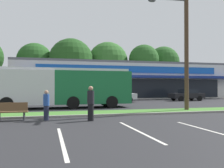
% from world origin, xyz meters
% --- Properties ---
extents(grass_median, '(56.00, 2.20, 0.12)m').
position_xyz_m(grass_median, '(0.00, 14.00, 0.06)').
color(grass_median, '#427A2D').
rests_on(grass_median, ground_plane).
extents(curb_lip, '(56.00, 0.24, 0.12)m').
position_xyz_m(curb_lip, '(0.00, 12.78, 0.06)').
color(curb_lip, gray).
rests_on(curb_lip, ground_plane).
extents(parking_stripe_0, '(0.12, 4.80, 0.01)m').
position_xyz_m(parking_stripe_0, '(-4.97, 6.64, 0.00)').
color(parking_stripe_0, silver).
rests_on(parking_stripe_0, ground_plane).
extents(parking_stripe_1, '(0.12, 4.80, 0.01)m').
position_xyz_m(parking_stripe_1, '(-1.96, 7.62, 0.00)').
color(parking_stripe_1, silver).
rests_on(parking_stripe_1, ground_plane).
extents(parking_stripe_2, '(0.12, 4.80, 0.01)m').
position_xyz_m(parking_stripe_2, '(0.83, 7.00, 0.00)').
color(parking_stripe_2, silver).
rests_on(parking_stripe_2, ground_plane).
extents(storefront_building, '(31.99, 15.40, 5.34)m').
position_xyz_m(storefront_building, '(5.91, 37.02, 2.67)').
color(storefront_building, silver).
rests_on(storefront_building, ground_plane).
extents(tree_mid_left, '(6.69, 6.69, 9.96)m').
position_xyz_m(tree_mid_left, '(-7.80, 46.46, 6.60)').
color(tree_mid_left, '#473323').
rests_on(tree_mid_left, ground_plane).
extents(tree_mid, '(8.26, 8.26, 10.74)m').
position_xyz_m(tree_mid, '(-1.25, 44.36, 6.61)').
color(tree_mid, '#473323').
rests_on(tree_mid, ground_plane).
extents(tree_mid_right, '(8.06, 8.06, 10.70)m').
position_xyz_m(tree_mid_right, '(6.22, 45.94, 6.66)').
color(tree_mid_right, '#473323').
rests_on(tree_mid_right, ground_plane).
extents(tree_right, '(5.89, 5.89, 10.03)m').
position_xyz_m(tree_right, '(12.83, 43.21, 7.07)').
color(tree_right, '#473323').
rests_on(tree_right, ground_plane).
extents(tree_far_right, '(6.66, 6.66, 10.29)m').
position_xyz_m(tree_far_right, '(18.35, 45.76, 6.95)').
color(tree_far_right, '#473323').
rests_on(tree_far_right, ground_plane).
extents(utility_pole, '(3.04, 2.40, 11.05)m').
position_xyz_m(utility_pole, '(4.07, 14.07, 5.88)').
color(utility_pole, '#4C3826').
rests_on(utility_pole, ground_plane).
extents(city_bus, '(11.55, 2.76, 3.25)m').
position_xyz_m(city_bus, '(-4.35, 19.11, 1.76)').
color(city_bus, '#196638').
rests_on(city_bus, ground_plane).
extents(bus_stop_bench, '(1.60, 0.45, 0.95)m').
position_xyz_m(bus_stop_bench, '(-7.22, 12.02, 0.50)').
color(bus_stop_bench, brown).
rests_on(bus_stop_bench, ground_plane).
extents(car_0, '(4.74, 1.94, 1.43)m').
position_xyz_m(car_0, '(1.91, 25.21, 0.75)').
color(car_0, silver).
rests_on(car_0, ground_plane).
extents(car_1, '(4.17, 1.98, 1.44)m').
position_xyz_m(car_1, '(11.50, 25.81, 0.74)').
color(car_1, black).
rests_on(car_1, ground_plane).
extents(pedestrian_by_pole, '(0.36, 0.36, 1.79)m').
position_xyz_m(pedestrian_by_pole, '(-3.28, 10.95, 0.90)').
color(pedestrian_by_pole, black).
rests_on(pedestrian_by_pole, ground_plane).
extents(pedestrian_mid, '(0.32, 0.32, 1.57)m').
position_xyz_m(pedestrian_mid, '(-5.49, 11.79, 0.79)').
color(pedestrian_mid, '#1E2338').
rests_on(pedestrian_mid, ground_plane).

